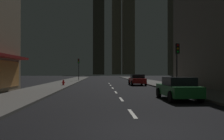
{
  "coord_description": "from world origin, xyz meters",
  "views": [
    {
      "loc": [
        -1.37,
        -6.74,
        1.79
      ],
      "look_at": [
        0.0,
        20.21,
        2.0
      ],
      "focal_mm": 37.64,
      "sensor_mm": 36.0,
      "label": 1
    }
  ],
  "objects_px": {
    "car_parked_near": "(178,88)",
    "street_lamp_right": "(218,15)",
    "traffic_light_near_right": "(177,56)",
    "fire_hydrant_far_left": "(63,83)",
    "traffic_light_far_left": "(79,64)",
    "car_parked_far": "(137,80)"
  },
  "relations": [
    {
      "from": "fire_hydrant_far_left",
      "to": "street_lamp_right",
      "type": "distance_m",
      "value": 20.2
    },
    {
      "from": "car_parked_near",
      "to": "fire_hydrant_far_left",
      "type": "relative_size",
      "value": 6.48
    },
    {
      "from": "traffic_light_far_left",
      "to": "street_lamp_right",
      "type": "distance_m",
      "value": 34.11
    },
    {
      "from": "traffic_light_near_right",
      "to": "car_parked_near",
      "type": "bearing_deg",
      "value": -108.05
    },
    {
      "from": "traffic_light_near_right",
      "to": "street_lamp_right",
      "type": "height_order",
      "value": "street_lamp_right"
    },
    {
      "from": "car_parked_far",
      "to": "street_lamp_right",
      "type": "height_order",
      "value": "street_lamp_right"
    },
    {
      "from": "car_parked_near",
      "to": "fire_hydrant_far_left",
      "type": "height_order",
      "value": "car_parked_near"
    },
    {
      "from": "car_parked_near",
      "to": "car_parked_far",
      "type": "xyz_separation_m",
      "value": [
        0.0,
        16.5,
        0.0
      ]
    },
    {
      "from": "car_parked_near",
      "to": "traffic_light_near_right",
      "type": "height_order",
      "value": "traffic_light_near_right"
    },
    {
      "from": "fire_hydrant_far_left",
      "to": "street_lamp_right",
      "type": "relative_size",
      "value": 0.1
    },
    {
      "from": "fire_hydrant_far_left",
      "to": "traffic_light_near_right",
      "type": "relative_size",
      "value": 0.16
    },
    {
      "from": "car_parked_near",
      "to": "street_lamp_right",
      "type": "relative_size",
      "value": 0.64
    },
    {
      "from": "traffic_light_near_right",
      "to": "street_lamp_right",
      "type": "relative_size",
      "value": 0.64
    },
    {
      "from": "car_parked_near",
      "to": "traffic_light_far_left",
      "type": "bearing_deg",
      "value": 106.55
    },
    {
      "from": "fire_hydrant_far_left",
      "to": "car_parked_far",
      "type": "bearing_deg",
      "value": 12.11
    },
    {
      "from": "car_parked_far",
      "to": "street_lamp_right",
      "type": "distance_m",
      "value": 18.75
    },
    {
      "from": "fire_hydrant_far_left",
      "to": "traffic_light_near_right",
      "type": "bearing_deg",
      "value": -37.12
    },
    {
      "from": "traffic_light_far_left",
      "to": "traffic_light_near_right",
      "type": "bearing_deg",
      "value": -66.07
    },
    {
      "from": "fire_hydrant_far_left",
      "to": "traffic_light_near_right",
      "type": "distance_m",
      "value": 14.56
    },
    {
      "from": "fire_hydrant_far_left",
      "to": "street_lamp_right",
      "type": "bearing_deg",
      "value": -55.01
    },
    {
      "from": "car_parked_far",
      "to": "street_lamp_right",
      "type": "bearing_deg",
      "value": -84.4
    },
    {
      "from": "fire_hydrant_far_left",
      "to": "traffic_light_far_left",
      "type": "distance_m",
      "value": 16.39
    }
  ]
}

